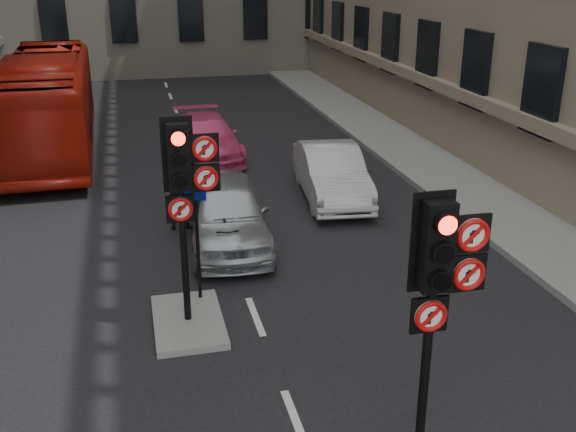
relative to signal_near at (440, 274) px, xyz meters
name	(u,v)px	position (x,y,z in m)	size (l,w,h in m)	color
pavement_right	(449,172)	(5.71, 11.01, -2.50)	(3.00, 50.00, 0.16)	gray
centre_island	(188,321)	(-2.69, 4.01, -2.52)	(1.20, 2.00, 0.12)	gray
signal_near	(440,274)	(0.00, 0.00, 0.00)	(0.91, 0.40, 3.58)	black
signal_far	(185,178)	(-2.60, 4.00, 0.12)	(0.91, 0.40, 3.58)	black
car_silver	(227,212)	(-1.46, 7.43, -1.85)	(1.74, 4.32, 1.47)	#A9ADB1
car_white	(332,173)	(1.68, 9.79, -1.88)	(1.49, 4.26, 1.40)	silver
car_pink	(207,137)	(-1.05, 14.50, -1.93)	(1.83, 4.50, 1.31)	#E1427D
bus_red	(48,103)	(-5.99, 16.72, -1.02)	(2.63, 11.23, 3.13)	maroon
motorcycle	(226,244)	(-1.66, 6.29, -2.10)	(0.45, 1.60, 0.96)	black
motorcyclist	(178,192)	(-2.45, 8.55, -1.67)	(0.66, 0.43, 1.82)	black
info_sign	(197,225)	(-2.39, 4.74, -1.01)	(0.38, 0.17, 2.25)	black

